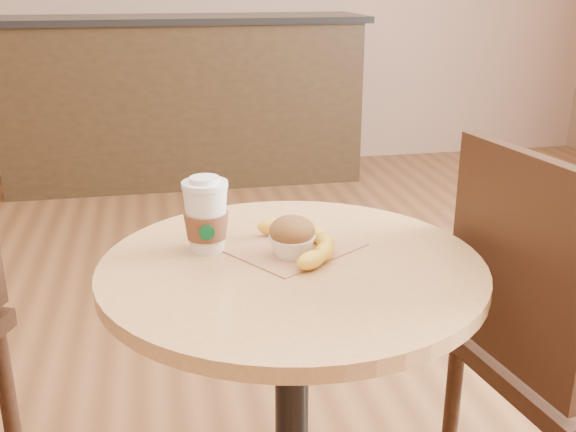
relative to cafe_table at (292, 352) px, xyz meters
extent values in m
cylinder|color=black|center=(0.00, 0.00, -0.17)|extent=(0.07, 0.07, 0.72)
cylinder|color=tan|center=(0.00, 0.00, 0.19)|extent=(0.75, 0.75, 0.03)
cylinder|color=#311C11|center=(-0.64, 0.34, -0.30)|extent=(0.04, 0.04, 0.51)
cube|color=#311C11|center=(0.63, -0.04, -0.07)|extent=(0.48, 0.48, 0.04)
cylinder|color=#311C11|center=(0.78, 0.16, -0.31)|extent=(0.04, 0.04, 0.48)
cylinder|color=#311C11|center=(0.42, 0.11, -0.31)|extent=(0.04, 0.04, 0.48)
cube|color=#311C11|center=(0.44, -0.07, 0.19)|extent=(0.09, 0.40, 0.44)
cube|color=black|center=(-0.05, 3.19, -0.05)|extent=(2.20, 0.60, 1.00)
cube|color=black|center=(-0.05, 3.19, 0.47)|extent=(2.30, 0.65, 0.04)
cube|color=#AD7953|center=(0.02, 0.06, 0.20)|extent=(0.30, 0.28, 0.00)
cylinder|color=silver|center=(-0.16, 0.09, 0.34)|extent=(0.09, 0.09, 0.01)
cylinder|color=silver|center=(-0.16, 0.09, 0.35)|extent=(0.06, 0.06, 0.01)
cylinder|color=#074E24|center=(-0.16, 0.05, 0.25)|extent=(0.03, 0.00, 0.03)
ellipsoid|color=brown|center=(0.00, 0.02, 0.26)|extent=(0.09, 0.09, 0.06)
ellipsoid|color=beige|center=(0.00, 0.02, 0.27)|extent=(0.03, 0.03, 0.02)
camera|label=1|loc=(-0.24, -1.17, 0.72)|focal=42.00mm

